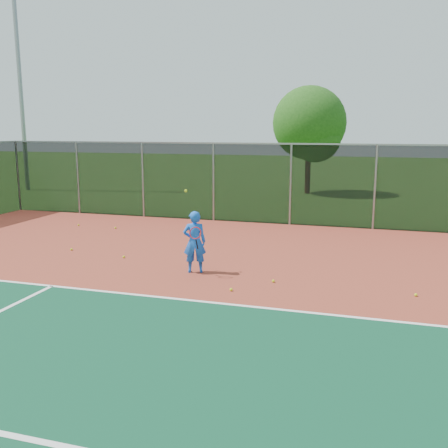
# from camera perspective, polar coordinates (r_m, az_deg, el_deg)

# --- Properties ---
(ground) EXTENTS (120.00, 120.00, 0.00)m
(ground) POSITION_cam_1_polar(r_m,az_deg,el_deg) (7.28, 16.13, -19.00)
(ground) COLOR #2E5F1B
(ground) RESTS_ON ground
(court_apron) EXTENTS (30.00, 20.00, 0.02)m
(court_apron) POSITION_cam_1_polar(r_m,az_deg,el_deg) (9.07, 16.30, -12.73)
(court_apron) COLOR #9B3A27
(court_apron) RESTS_ON ground
(fence_back) EXTENTS (30.00, 0.06, 3.03)m
(fence_back) POSITION_cam_1_polar(r_m,az_deg,el_deg) (18.45, 16.88, 4.16)
(fence_back) COLOR black
(fence_back) RESTS_ON court_apron
(tennis_player) EXTENTS (0.66, 0.69, 2.07)m
(tennis_player) POSITION_cam_1_polar(r_m,az_deg,el_deg) (12.42, -3.38, -2.04)
(tennis_player) COLOR blue
(tennis_player) RESTS_ON court_apron
(practice_ball_0) EXTENTS (0.07, 0.07, 0.07)m
(practice_ball_0) POSITION_cam_1_polar(r_m,az_deg,el_deg) (18.35, -12.30, -0.43)
(practice_ball_0) COLOR #C3DB19
(practice_ball_0) RESTS_ON court_apron
(practice_ball_1) EXTENTS (0.07, 0.07, 0.07)m
(practice_ball_1) POSITION_cam_1_polar(r_m,az_deg,el_deg) (11.16, 0.83, -7.50)
(practice_ball_1) COLOR #C3DB19
(practice_ball_1) RESTS_ON court_apron
(practice_ball_3) EXTENTS (0.07, 0.07, 0.07)m
(practice_ball_3) POSITION_cam_1_polar(r_m,az_deg,el_deg) (15.44, -17.03, -2.78)
(practice_ball_3) COLOR #C3DB19
(practice_ball_3) RESTS_ON court_apron
(practice_ball_5) EXTENTS (0.07, 0.07, 0.07)m
(practice_ball_5) POSITION_cam_1_polar(r_m,az_deg,el_deg) (19.23, -16.28, -0.11)
(practice_ball_5) COLOR #C3DB19
(practice_ball_5) RESTS_ON court_apron
(practice_ball_6) EXTENTS (0.07, 0.07, 0.07)m
(practice_ball_6) POSITION_cam_1_polar(r_m,az_deg,el_deg) (14.19, -11.38, -3.70)
(practice_ball_6) COLOR #C3DB19
(practice_ball_6) RESTS_ON court_apron
(practice_ball_7) EXTENTS (0.07, 0.07, 0.07)m
(practice_ball_7) POSITION_cam_1_polar(r_m,az_deg,el_deg) (11.82, 5.66, -6.50)
(practice_ball_7) COLOR #C3DB19
(practice_ball_7) RESTS_ON court_apron
(practice_ball_8) EXTENTS (0.07, 0.07, 0.07)m
(practice_ball_8) POSITION_cam_1_polar(r_m,az_deg,el_deg) (11.58, 21.08, -7.57)
(practice_ball_8) COLOR #C3DB19
(practice_ball_8) RESTS_ON court_apron
(floodlight_nw) EXTENTS (0.90, 0.40, 13.22)m
(floodlight_nw) POSITION_cam_1_polar(r_m,az_deg,el_deg) (31.74, -22.45, 17.01)
(floodlight_nw) COLOR gray
(floodlight_nw) RESTS_ON ground
(tree_back_left) EXTENTS (3.99, 3.99, 5.86)m
(tree_back_left) POSITION_cam_1_polar(r_m,az_deg,el_deg) (27.94, 9.89, 10.93)
(tree_back_left) COLOR #321D12
(tree_back_left) RESTS_ON ground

